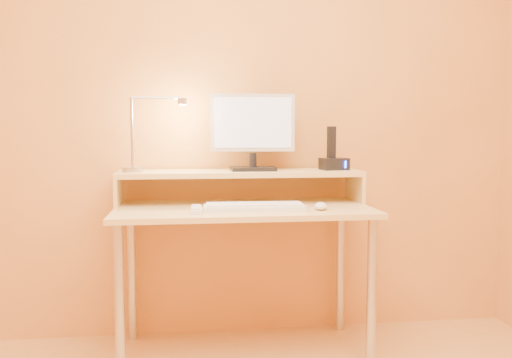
{
  "coord_description": "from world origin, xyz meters",
  "views": [
    {
      "loc": [
        -0.25,
        -1.33,
        1.08
      ],
      "look_at": [
        0.05,
        1.13,
        0.86
      ],
      "focal_mm": 37.73,
      "sensor_mm": 36.0,
      "label": 1
    }
  ],
  "objects": [
    {
      "name": "desk_leg_fr",
      "position": [
        0.55,
        0.93,
        0.35
      ],
      "size": [
        0.04,
        0.04,
        0.69
      ],
      "primitive_type": "cylinder",
      "color": "silver",
      "rests_on": "floor"
    },
    {
      "name": "desk_leg_br",
      "position": [
        0.55,
        1.43,
        0.35
      ],
      "size": [
        0.04,
        0.04,
        0.69
      ],
      "primitive_type": "cylinder",
      "color": "silver",
      "rests_on": "floor"
    },
    {
      "name": "wall_back",
      "position": [
        0.0,
        1.5,
        1.25
      ],
      "size": [
        3.0,
        0.04,
        2.5
      ],
      "primitive_type": "cube",
      "color": "#E39A4A",
      "rests_on": "floor"
    },
    {
      "name": "shelf_riser_left",
      "position": [
        -0.59,
        1.33,
        0.79
      ],
      "size": [
        0.02,
        0.3,
        0.14
      ],
      "primitive_type": "cube",
      "color": "#E8C380",
      "rests_on": "desk_lower"
    },
    {
      "name": "desk_leg_fl",
      "position": [
        -0.55,
        0.93,
        0.35
      ],
      "size": [
        0.04,
        0.04,
        0.69
      ],
      "primitive_type": "cylinder",
      "color": "silver",
      "rests_on": "floor"
    },
    {
      "name": "lamp_head",
      "position": [
        -0.28,
        1.3,
        1.22
      ],
      "size": [
        0.04,
        0.04,
        0.03
      ],
      "primitive_type": "cylinder",
      "color": "silver",
      "rests_on": "lamp_arm"
    },
    {
      "name": "lamp_post",
      "position": [
        -0.52,
        1.3,
        1.07
      ],
      "size": [
        0.01,
        0.01,
        0.33
      ],
      "primitive_type": "cylinder",
      "color": "silver",
      "rests_on": "lamp_base"
    },
    {
      "name": "remote_control",
      "position": [
        -0.22,
        1.05,
        0.73
      ],
      "size": [
        0.05,
        0.18,
        0.02
      ],
      "primitive_type": "cube",
      "rotation": [
        0.0,
        0.0,
        -0.0
      ],
      "color": "silver",
      "rests_on": "desk_lower"
    },
    {
      "name": "phone_dock",
      "position": [
        0.48,
        1.33,
        0.91
      ],
      "size": [
        0.15,
        0.12,
        0.06
      ],
      "primitive_type": "cube",
      "rotation": [
        0.0,
        0.0,
        0.18
      ],
      "color": "black",
      "rests_on": "desk_shelf"
    },
    {
      "name": "mouse",
      "position": [
        0.34,
        1.04,
        0.74
      ],
      "size": [
        0.08,
        0.11,
        0.03
      ],
      "primitive_type": "ellipsoid",
      "rotation": [
        0.0,
        0.0,
        -0.28
      ],
      "color": "white",
      "rests_on": "desk_lower"
    },
    {
      "name": "phone_handset",
      "position": [
        0.47,
        1.33,
        1.02
      ],
      "size": [
        0.04,
        0.03,
        0.16
      ],
      "primitive_type": "cube",
      "rotation": [
        0.0,
        0.0,
        0.18
      ],
      "color": "black",
      "rests_on": "phone_dock"
    },
    {
      "name": "monitor_panel",
      "position": [
        0.06,
        1.34,
        1.12
      ],
      "size": [
        0.42,
        0.05,
        0.28
      ],
      "primitive_type": "cube",
      "rotation": [
        0.0,
        0.0,
        -0.03
      ],
      "color": "silver",
      "rests_on": "monitor_neck"
    },
    {
      "name": "desk_lower",
      "position": [
        0.0,
        1.18,
        0.71
      ],
      "size": [
        1.2,
        0.6,
        0.02
      ],
      "primitive_type": "cube",
      "color": "#E8C380",
      "rests_on": "floor"
    },
    {
      "name": "monitor_back",
      "position": [
        0.06,
        1.36,
        1.12
      ],
      "size": [
        0.38,
        0.02,
        0.24
      ],
      "primitive_type": "cube",
      "rotation": [
        0.0,
        0.0,
        -0.03
      ],
      "color": "black",
      "rests_on": "monitor_panel"
    },
    {
      "name": "monitor_screen",
      "position": [
        0.06,
        1.32,
        1.12
      ],
      "size": [
        0.38,
        0.01,
        0.25
      ],
      "primitive_type": "cube",
      "rotation": [
        0.0,
        0.0,
        -0.03
      ],
      "color": "silver",
      "rests_on": "monitor_panel"
    },
    {
      "name": "keyboard",
      "position": [
        0.04,
        1.06,
        0.73
      ],
      "size": [
        0.46,
        0.16,
        0.02
      ],
      "primitive_type": "cube",
      "rotation": [
        0.0,
        0.0,
        -0.03
      ],
      "color": "silver",
      "rests_on": "desk_lower"
    },
    {
      "name": "monitor_neck",
      "position": [
        0.06,
        1.33,
        0.93
      ],
      "size": [
        0.04,
        0.04,
        0.07
      ],
      "primitive_type": "cylinder",
      "color": "black",
      "rests_on": "monitor_foot"
    },
    {
      "name": "phone_led",
      "position": [
        0.53,
        1.28,
        0.91
      ],
      "size": [
        0.01,
        0.0,
        0.04
      ],
      "primitive_type": "cube",
      "color": "blue",
      "rests_on": "phone_dock"
    },
    {
      "name": "lamp_arm",
      "position": [
        -0.4,
        1.3,
        1.24
      ],
      "size": [
        0.24,
        0.01,
        0.01
      ],
      "primitive_type": "cylinder",
      "rotation": [
        0.0,
        1.57,
        0.0
      ],
      "color": "silver",
      "rests_on": "lamp_post"
    },
    {
      "name": "desk_shelf",
      "position": [
        0.0,
        1.33,
        0.87
      ],
      "size": [
        1.2,
        0.3,
        0.02
      ],
      "primitive_type": "cube",
      "color": "#E8C380",
      "rests_on": "desk_lower"
    },
    {
      "name": "lamp_bulb",
      "position": [
        -0.28,
        1.3,
        1.2
      ],
      "size": [
        0.03,
        0.03,
        0.0
      ],
      "primitive_type": "cylinder",
      "color": "#FFEAC6",
      "rests_on": "lamp_head"
    },
    {
      "name": "lamp_base",
      "position": [
        -0.52,
        1.3,
        0.89
      ],
      "size": [
        0.1,
        0.1,
        0.02
      ],
      "primitive_type": "cylinder",
      "color": "silver",
      "rests_on": "desk_shelf"
    },
    {
      "name": "shelf_riser_right",
      "position": [
        0.59,
        1.33,
        0.79
      ],
      "size": [
        0.02,
        0.3,
        0.14
      ],
      "primitive_type": "cube",
      "color": "#E8C380",
      "rests_on": "desk_lower"
    },
    {
      "name": "monitor_foot",
      "position": [
        0.06,
        1.33,
        0.89
      ],
      "size": [
        0.22,
        0.16,
        0.02
      ],
      "primitive_type": "cube",
      "color": "black",
      "rests_on": "desk_shelf"
    },
    {
      "name": "desk_leg_bl",
      "position": [
        -0.55,
        1.43,
        0.35
      ],
      "size": [
        0.04,
        0.04,
        0.69
      ],
      "primitive_type": "cylinder",
      "color": "silver",
      "rests_on": "floor"
    }
  ]
}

